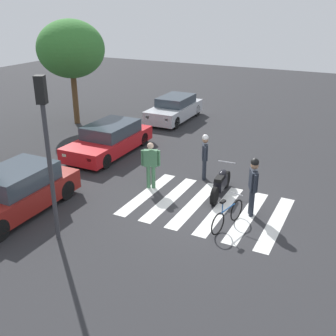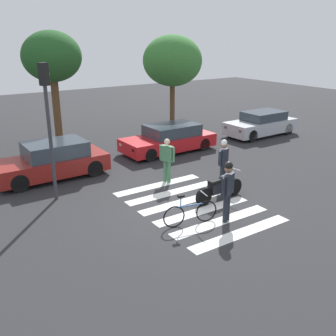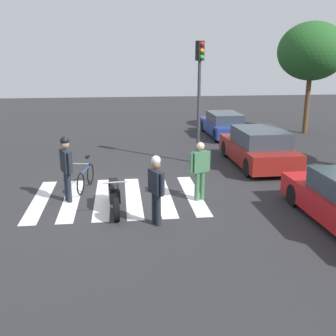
% 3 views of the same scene
% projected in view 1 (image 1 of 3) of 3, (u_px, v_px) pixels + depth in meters
% --- Properties ---
extents(ground_plane, '(60.00, 60.00, 0.00)m').
position_uv_depth(ground_plane, '(207.00, 207.00, 13.27)').
color(ground_plane, '#2B2B2D').
extents(police_motorcycle, '(2.08, 0.62, 1.02)m').
position_uv_depth(police_motorcycle, '(221.00, 184.00, 13.89)').
color(police_motorcycle, black).
rests_on(police_motorcycle, ground_plane).
extents(leaning_bicycle, '(1.71, 0.52, 1.00)m').
position_uv_depth(leaning_bicycle, '(227.00, 216.00, 11.95)').
color(leaning_bicycle, black).
rests_on(leaning_bicycle, ground_plane).
extents(officer_on_foot, '(0.62, 0.38, 1.76)m').
position_uv_depth(officer_on_foot, '(205.00, 154.00, 14.98)').
color(officer_on_foot, '#1E232D').
rests_on(officer_on_foot, ground_plane).
extents(officer_by_motorcycle, '(0.65, 0.40, 1.91)m').
position_uv_depth(officer_by_motorcycle, '(253.00, 182.00, 12.36)').
color(officer_by_motorcycle, '#1E232D').
rests_on(officer_by_motorcycle, ground_plane).
extents(pedestrian_bystander, '(0.37, 0.64, 1.72)m').
position_uv_depth(pedestrian_bystander, '(151.00, 162.00, 14.27)').
color(pedestrian_bystander, '#3F724C').
rests_on(pedestrian_bystander, ground_plane).
extents(crosswalk_stripes, '(3.60, 4.95, 0.01)m').
position_uv_depth(crosswalk_stripes, '(207.00, 207.00, 13.26)').
color(crosswalk_stripes, silver).
rests_on(crosswalk_stripes, ground_plane).
extents(car_maroon_wagon, '(4.31, 1.92, 1.43)m').
position_uv_depth(car_maroon_wagon, '(15.00, 192.00, 12.74)').
color(car_maroon_wagon, black).
rests_on(car_maroon_wagon, ground_plane).
extents(car_red_convertible, '(4.59, 1.95, 1.31)m').
position_uv_depth(car_red_convertible, '(110.00, 139.00, 17.78)').
color(car_red_convertible, black).
rests_on(car_red_convertible, ground_plane).
extents(car_silver_sedan, '(4.28, 1.79, 1.34)m').
position_uv_depth(car_silver_sedan, '(175.00, 109.00, 22.71)').
color(car_silver_sedan, black).
rests_on(car_silver_sedan, ground_plane).
extents(traffic_light_pole, '(0.36, 0.32, 4.58)m').
position_uv_depth(traffic_light_pole, '(46.00, 135.00, 10.42)').
color(traffic_light_pole, '#38383D').
rests_on(traffic_light_pole, ground_plane).
extents(street_tree_far, '(3.48, 3.48, 5.44)m').
position_uv_depth(street_tree_far, '(71.00, 49.00, 20.88)').
color(street_tree_far, brown).
rests_on(street_tree_far, ground_plane).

